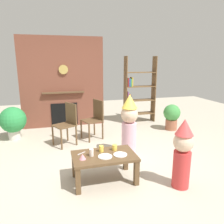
{
  "coord_description": "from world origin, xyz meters",
  "views": [
    {
      "loc": [
        -0.91,
        -3.44,
        1.8
      ],
      "look_at": [
        0.15,
        0.4,
        0.84
      ],
      "focal_mm": 35.0,
      "sensor_mm": 36.0,
      "label": 1
    }
  ],
  "objects_px": {
    "paper_cup_center": "(115,147)",
    "birthday_cake_slice": "(82,157)",
    "child_with_cone_hat": "(183,152)",
    "dining_chair_left": "(68,121)",
    "paper_cup_near_left": "(91,153)",
    "child_in_pink": "(129,123)",
    "potted_plant_short": "(13,121)",
    "paper_cup_near_right": "(101,149)",
    "dining_chair_middle": "(95,117)",
    "bookshelf": "(137,93)",
    "paper_plate_rear": "(105,157)",
    "coffee_table": "(104,159)",
    "paper_plate_front": "(120,155)",
    "potted_plant_tall": "(172,115)"
  },
  "relations": [
    {
      "from": "paper_plate_rear",
      "to": "child_with_cone_hat",
      "type": "distance_m",
      "value": 1.1
    },
    {
      "from": "paper_cup_center",
      "to": "child_in_pink",
      "type": "xyz_separation_m",
      "value": [
        0.49,
        0.7,
        0.16
      ]
    },
    {
      "from": "paper_plate_rear",
      "to": "birthday_cake_slice",
      "type": "xyz_separation_m",
      "value": [
        -0.33,
        0.01,
        0.03
      ]
    },
    {
      "from": "paper_cup_near_right",
      "to": "paper_cup_near_left",
      "type": "bearing_deg",
      "value": -146.36
    },
    {
      "from": "child_with_cone_hat",
      "to": "paper_cup_center",
      "type": "bearing_deg",
      "value": -10.8
    },
    {
      "from": "paper_cup_near_right",
      "to": "child_with_cone_hat",
      "type": "distance_m",
      "value": 1.19
    },
    {
      "from": "dining_chair_left",
      "to": "potted_plant_short",
      "type": "height_order",
      "value": "dining_chair_left"
    },
    {
      "from": "paper_cup_center",
      "to": "paper_plate_rear",
      "type": "relative_size",
      "value": 0.44
    },
    {
      "from": "coffee_table",
      "to": "birthday_cake_slice",
      "type": "xyz_separation_m",
      "value": [
        -0.33,
        -0.06,
        0.11
      ]
    },
    {
      "from": "bookshelf",
      "to": "paper_cup_center",
      "type": "xyz_separation_m",
      "value": [
        -1.47,
        -2.79,
        -0.41
      ]
    },
    {
      "from": "dining_chair_left",
      "to": "dining_chair_middle",
      "type": "distance_m",
      "value": 0.68
    },
    {
      "from": "bookshelf",
      "to": "birthday_cake_slice",
      "type": "distance_m",
      "value": 3.61
    },
    {
      "from": "paper_plate_front",
      "to": "child_in_pink",
      "type": "distance_m",
      "value": 1.02
    },
    {
      "from": "birthday_cake_slice",
      "to": "child_in_pink",
      "type": "height_order",
      "value": "child_in_pink"
    },
    {
      "from": "paper_cup_near_left",
      "to": "child_with_cone_hat",
      "type": "relative_size",
      "value": 0.11
    },
    {
      "from": "dining_chair_middle",
      "to": "bookshelf",
      "type": "bearing_deg",
      "value": -165.7
    },
    {
      "from": "paper_cup_near_left",
      "to": "birthday_cake_slice",
      "type": "height_order",
      "value": "paper_cup_near_left"
    },
    {
      "from": "bookshelf",
      "to": "paper_plate_rear",
      "type": "distance_m",
      "value": 3.45
    },
    {
      "from": "potted_plant_short",
      "to": "coffee_table",
      "type": "bearing_deg",
      "value": -55.18
    },
    {
      "from": "paper_cup_near_right",
      "to": "paper_plate_front",
      "type": "distance_m",
      "value": 0.32
    },
    {
      "from": "dining_chair_middle",
      "to": "paper_plate_front",
      "type": "bearing_deg",
      "value": 68.8
    },
    {
      "from": "paper_cup_center",
      "to": "birthday_cake_slice",
      "type": "distance_m",
      "value": 0.56
    },
    {
      "from": "coffee_table",
      "to": "dining_chair_left",
      "type": "relative_size",
      "value": 1.05
    },
    {
      "from": "coffee_table",
      "to": "paper_plate_front",
      "type": "xyz_separation_m",
      "value": [
        0.23,
        -0.07,
        0.08
      ]
    },
    {
      "from": "bookshelf",
      "to": "paper_plate_front",
      "type": "xyz_separation_m",
      "value": [
        -1.44,
        -2.98,
        -0.45
      ]
    },
    {
      "from": "paper_plate_front",
      "to": "birthday_cake_slice",
      "type": "distance_m",
      "value": 0.56
    },
    {
      "from": "child_with_cone_hat",
      "to": "dining_chair_left",
      "type": "xyz_separation_m",
      "value": [
        -1.44,
        2.11,
        -0.03
      ]
    },
    {
      "from": "child_in_pink",
      "to": "potted_plant_short",
      "type": "bearing_deg",
      "value": -82.96
    },
    {
      "from": "coffee_table",
      "to": "birthday_cake_slice",
      "type": "height_order",
      "value": "birthday_cake_slice"
    },
    {
      "from": "coffee_table",
      "to": "paper_cup_near_right",
      "type": "distance_m",
      "value": 0.17
    },
    {
      "from": "paper_cup_near_left",
      "to": "child_in_pink",
      "type": "xyz_separation_m",
      "value": [
        0.88,
        0.81,
        0.15
      ]
    },
    {
      "from": "paper_cup_near_right",
      "to": "paper_cup_center",
      "type": "bearing_deg",
      "value": -0.99
    },
    {
      "from": "paper_plate_rear",
      "to": "paper_cup_near_right",
      "type": "bearing_deg",
      "value": 93.56
    },
    {
      "from": "paper_cup_center",
      "to": "dining_chair_middle",
      "type": "distance_m",
      "value": 1.76
    },
    {
      "from": "birthday_cake_slice",
      "to": "dining_chair_left",
      "type": "relative_size",
      "value": 0.11
    },
    {
      "from": "dining_chair_middle",
      "to": "birthday_cake_slice",
      "type": "bearing_deg",
      "value": 52.7
    },
    {
      "from": "child_with_cone_hat",
      "to": "child_in_pink",
      "type": "distance_m",
      "value": 1.32
    },
    {
      "from": "coffee_table",
      "to": "paper_cup_center",
      "type": "bearing_deg",
      "value": 31.14
    },
    {
      "from": "coffee_table",
      "to": "child_with_cone_hat",
      "type": "bearing_deg",
      "value": -23.81
    },
    {
      "from": "dining_chair_middle",
      "to": "potted_plant_short",
      "type": "distance_m",
      "value": 1.88
    },
    {
      "from": "birthday_cake_slice",
      "to": "bookshelf",
      "type": "bearing_deg",
      "value": 56.0
    },
    {
      "from": "paper_cup_near_left",
      "to": "potted_plant_short",
      "type": "distance_m",
      "value": 2.69
    },
    {
      "from": "paper_cup_center",
      "to": "dining_chair_middle",
      "type": "height_order",
      "value": "dining_chair_middle"
    },
    {
      "from": "coffee_table",
      "to": "dining_chair_left",
      "type": "bearing_deg",
      "value": 103.96
    },
    {
      "from": "coffee_table",
      "to": "paper_plate_front",
      "type": "relative_size",
      "value": 4.63
    },
    {
      "from": "birthday_cake_slice",
      "to": "potted_plant_tall",
      "type": "distance_m",
      "value": 3.31
    },
    {
      "from": "paper_cup_near_left",
      "to": "paper_plate_rear",
      "type": "height_order",
      "value": "paper_cup_near_left"
    },
    {
      "from": "paper_plate_front",
      "to": "child_in_pink",
      "type": "bearing_deg",
      "value": 62.82
    },
    {
      "from": "paper_plate_rear",
      "to": "child_with_cone_hat",
      "type": "relative_size",
      "value": 0.2
    },
    {
      "from": "paper_plate_rear",
      "to": "coffee_table",
      "type": "bearing_deg",
      "value": 87.57
    }
  ]
}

